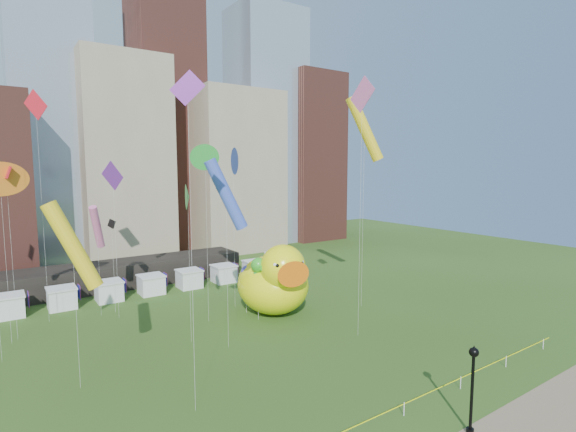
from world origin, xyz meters
TOP-DOWN VIEW (x-y plane):
  - skyline at (2.25, 61.06)m, footprint 101.00×23.00m
  - crane_right at (30.89, 64.00)m, footprint 23.00×1.00m
  - pavilion at (-4.00, 42.00)m, footprint 38.00×6.00m
  - vendor_tents at (1.02, 36.00)m, footprint 33.24×2.80m
  - big_duck at (9.68, 20.89)m, footprint 8.99×10.98m
  - small_duck at (13.06, 23.87)m, footprint 3.56×3.98m
  - seahorse_green at (7.35, 20.36)m, footprint 1.84×2.15m
  - seahorse_purple at (7.38, 22.99)m, footprint 1.54×1.77m
  - lamppost at (7.78, -3.47)m, footprint 0.57×0.57m
  - box_truck at (21.76, 37.65)m, footprint 3.40×6.35m
  - kite_0 at (-13.60, 28.53)m, footprint 0.85×3.55m
  - kite_1 at (-5.89, 31.05)m, footprint 2.02×2.82m
  - kite_3 at (-0.67, 18.80)m, footprint 0.95×2.19m
  - kite_4 at (19.27, 17.58)m, footprint 4.11×3.59m
  - kite_5 at (1.61, 15.92)m, footprint 3.80×2.17m
  - kite_6 at (-14.10, 27.72)m, footprint 3.00×0.86m
  - kite_7 at (-4.49, 29.27)m, footprint 2.51×1.79m
  - kite_10 at (-4.39, 31.22)m, footprint 0.44×2.63m
  - kite_11 at (2.88, 22.95)m, footprint 1.35×2.47m
  - kite_12 at (-10.38, 15.48)m, footprint 3.91×2.37m
  - kite_13 at (7.33, 25.63)m, footprint 2.13×2.56m
  - kite_15 at (-4.70, 8.10)m, footprint 1.94×0.95m
  - kite_16 at (-10.69, 32.07)m, footprint 1.82×2.46m
  - kite_17 at (12.92, 11.45)m, footprint 0.12×3.21m

SIDE VIEW (x-z plane):
  - vendor_tents at x=1.02m, z-range -0.09..2.31m
  - small_duck at x=13.06m, z-range -0.11..2.67m
  - box_truck at x=21.76m, z-range 0.03..2.60m
  - pavilion at x=-4.00m, z-range 0.00..3.20m
  - lamppost at x=7.78m, z-range 0.61..6.05m
  - big_duck at x=9.68m, z-range -0.33..7.63m
  - seahorse_purple at x=7.38m, z-range 1.08..6.33m
  - seahorse_green at x=7.35m, z-range 1.36..7.93m
  - kite_1 at x=-5.89m, z-range 3.59..15.49m
  - kite_10 at x=-4.39m, z-range 4.63..14.79m
  - kite_12 at x=-10.38m, z-range 3.57..17.11m
  - kite_3 at x=-0.67m, z-range 6.02..20.30m
  - kite_5 at x=1.61m, z-range 5.17..21.72m
  - kite_7 at x=-4.49m, z-range 6.49..22.92m
  - kite_6 at x=-14.10m, z-range 6.62..22.85m
  - kite_0 at x=-13.60m, z-range 7.32..23.15m
  - kite_13 at x=7.33m, z-range 7.46..25.37m
  - kite_11 at x=2.88m, z-range 7.71..25.73m
  - kite_15 at x=-4.70m, z-range 8.96..30.48m
  - kite_4 at x=19.27m, z-range 8.14..31.68m
  - kite_16 at x=-10.69m, z-range 9.71..33.03m
  - skyline at x=2.25m, z-range -12.56..55.44m
  - kite_17 at x=12.92m, z-range 9.88..33.66m
  - crane_right at x=30.89m, z-range 8.90..84.90m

